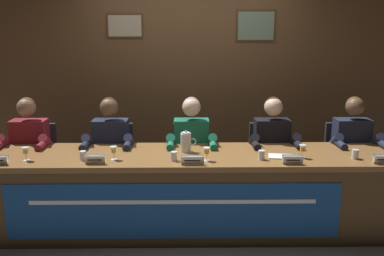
{
  "coord_description": "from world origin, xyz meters",
  "views": [
    {
      "loc": [
        -0.05,
        -3.78,
        1.91
      ],
      "look_at": [
        0.0,
        0.0,
        1.01
      ],
      "focal_mm": 39.21,
      "sensor_mm": 36.0,
      "label": 1
    }
  ],
  "objects_px": {
    "conference_table": "(192,181)",
    "panelist_center": "(192,147)",
    "nameplate_far_right": "(383,159)",
    "chair_far_right": "(344,166)",
    "nameplate_center": "(193,160)",
    "water_cup_right": "(261,155)",
    "juice_glass_far_left": "(26,151)",
    "water_cup_center": "(174,157)",
    "water_cup_far_right": "(355,155)",
    "nameplate_right": "(293,160)",
    "panelist_left": "(110,147)",
    "juice_glass_left": "(114,151)",
    "chair_far_left": "(37,167)",
    "chair_left": "(114,167)",
    "juice_glass_center": "(207,152)",
    "nameplate_left": "(95,159)",
    "juice_glass_right": "(302,149)",
    "water_cup_left": "(83,156)",
    "panelist_right": "(273,147)",
    "panelist_far_left": "(28,148)",
    "document_stack_right": "(280,157)",
    "chair_center": "(191,166)",
    "panelist_far_right": "(354,147)",
    "chair_right": "(268,166)",
    "water_pitcher_central": "(186,142)"
  },
  "relations": [
    {
      "from": "juice_glass_far_left",
      "to": "panelist_center",
      "type": "xyz_separation_m",
      "value": [
        1.48,
        0.57,
        -0.13
      ]
    },
    {
      "from": "juice_glass_far_left",
      "to": "nameplate_left",
      "type": "relative_size",
      "value": 0.7
    },
    {
      "from": "chair_far_left",
      "to": "nameplate_center",
      "type": "xyz_separation_m",
      "value": [
        1.69,
        -0.9,
        0.36
      ]
    },
    {
      "from": "panelist_left",
      "to": "water_cup_right",
      "type": "relative_size",
      "value": 14.37
    },
    {
      "from": "panelist_right",
      "to": "nameplate_far_right",
      "type": "bearing_deg",
      "value": -40.29
    },
    {
      "from": "conference_table",
      "to": "panelist_center",
      "type": "height_order",
      "value": "panelist_center"
    },
    {
      "from": "nameplate_right",
      "to": "water_cup_right",
      "type": "height_order",
      "value": "water_cup_right"
    },
    {
      "from": "juice_glass_center",
      "to": "document_stack_right",
      "type": "height_order",
      "value": "juice_glass_center"
    },
    {
      "from": "juice_glass_far_left",
      "to": "water_cup_center",
      "type": "distance_m",
      "value": 1.32
    },
    {
      "from": "nameplate_center",
      "to": "water_cup_right",
      "type": "xyz_separation_m",
      "value": [
        0.62,
        0.13,
        -0.0
      ]
    },
    {
      "from": "panelist_left",
      "to": "juice_glass_right",
      "type": "distance_m",
      "value": 1.92
    },
    {
      "from": "chair_far_right",
      "to": "nameplate_far_right",
      "type": "relative_size",
      "value": 5.47
    },
    {
      "from": "chair_left",
      "to": "juice_glass_left",
      "type": "bearing_deg",
      "value": -79.58
    },
    {
      "from": "panelist_left",
      "to": "juice_glass_left",
      "type": "height_order",
      "value": "panelist_left"
    },
    {
      "from": "water_cup_center",
      "to": "conference_table",
      "type": "bearing_deg",
      "value": 29.15
    },
    {
      "from": "panelist_far_left",
      "to": "juice_glass_far_left",
      "type": "distance_m",
      "value": 0.62
    },
    {
      "from": "conference_table",
      "to": "chair_far_left",
      "type": "relative_size",
      "value": 5.05
    },
    {
      "from": "nameplate_center",
      "to": "water_cup_far_right",
      "type": "distance_m",
      "value": 1.48
    },
    {
      "from": "juice_glass_center",
      "to": "chair_far_right",
      "type": "height_order",
      "value": "chair_far_right"
    },
    {
      "from": "chair_left",
      "to": "panelist_center",
      "type": "distance_m",
      "value": 0.91
    },
    {
      "from": "nameplate_left",
      "to": "juice_glass_right",
      "type": "relative_size",
      "value": 1.43
    },
    {
      "from": "juice_glass_center",
      "to": "water_cup_far_right",
      "type": "relative_size",
      "value": 1.46
    },
    {
      "from": "juice_glass_left",
      "to": "nameplate_far_right",
      "type": "relative_size",
      "value": 0.76
    },
    {
      "from": "nameplate_right",
      "to": "panelist_far_right",
      "type": "distance_m",
      "value": 1.07
    },
    {
      "from": "water_cup_center",
      "to": "water_cup_right",
      "type": "distance_m",
      "value": 0.79
    },
    {
      "from": "water_cup_center",
      "to": "nameplate_right",
      "type": "bearing_deg",
      "value": -5.57
    },
    {
      "from": "juice_glass_far_left",
      "to": "panelist_far_right",
      "type": "bearing_deg",
      "value": 10.27
    },
    {
      "from": "chair_left",
      "to": "conference_table",
      "type": "bearing_deg",
      "value": -40.13
    },
    {
      "from": "water_cup_center",
      "to": "panelist_right",
      "type": "bearing_deg",
      "value": 30.59
    },
    {
      "from": "chair_left",
      "to": "chair_far_right",
      "type": "xyz_separation_m",
      "value": [
        2.53,
        0.0,
        0.0
      ]
    },
    {
      "from": "panelist_far_right",
      "to": "water_cup_far_right",
      "type": "bearing_deg",
      "value": -110.85
    },
    {
      "from": "juice_glass_far_left",
      "to": "juice_glass_center",
      "type": "height_order",
      "value": "same"
    },
    {
      "from": "water_cup_left",
      "to": "nameplate_right",
      "type": "height_order",
      "value": "water_cup_left"
    },
    {
      "from": "conference_table",
      "to": "nameplate_center",
      "type": "bearing_deg",
      "value": -87.02
    },
    {
      "from": "water_cup_left",
      "to": "panelist_right",
      "type": "xyz_separation_m",
      "value": [
        1.82,
        0.57,
        -0.08
      ]
    },
    {
      "from": "panelist_far_left",
      "to": "document_stack_right",
      "type": "relative_size",
      "value": 5.28
    },
    {
      "from": "juice_glass_far_left",
      "to": "chair_far_right",
      "type": "relative_size",
      "value": 0.14
    },
    {
      "from": "juice_glass_center",
      "to": "nameplate_right",
      "type": "relative_size",
      "value": 0.7
    },
    {
      "from": "nameplate_right",
      "to": "water_cup_left",
      "type": "bearing_deg",
      "value": 175.99
    },
    {
      "from": "chair_right",
      "to": "panelist_far_right",
      "type": "distance_m",
      "value": 0.91
    },
    {
      "from": "juice_glass_right",
      "to": "water_cup_left",
      "type": "bearing_deg",
      "value": -178.81
    },
    {
      "from": "chair_center",
      "to": "chair_far_left",
      "type": "bearing_deg",
      "value": 180.0
    },
    {
      "from": "chair_left",
      "to": "juice_glass_left",
      "type": "height_order",
      "value": "chair_left"
    },
    {
      "from": "panelist_far_left",
      "to": "water_pitcher_central",
      "type": "height_order",
      "value": "panelist_far_left"
    },
    {
      "from": "chair_left",
      "to": "panelist_center",
      "type": "bearing_deg",
      "value": -13.29
    },
    {
      "from": "chair_center",
      "to": "juice_glass_right",
      "type": "xyz_separation_m",
      "value": [
        1.0,
        -0.72,
        0.41
      ]
    },
    {
      "from": "juice_glass_left",
      "to": "water_cup_right",
      "type": "bearing_deg",
      "value": -0.41
    },
    {
      "from": "water_cup_center",
      "to": "juice_glass_left",
      "type": "bearing_deg",
      "value": 176.02
    },
    {
      "from": "juice_glass_left",
      "to": "document_stack_right",
      "type": "relative_size",
      "value": 0.54
    },
    {
      "from": "panelist_center",
      "to": "nameplate_far_right",
      "type": "xyz_separation_m",
      "value": [
        1.66,
        -0.69,
        0.09
      ]
    }
  ]
}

